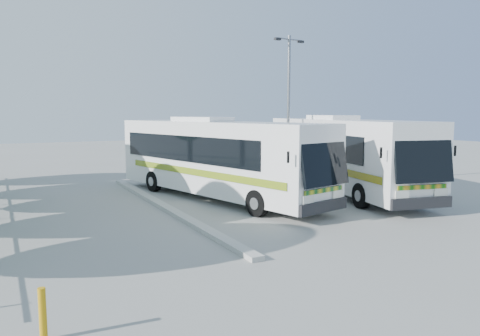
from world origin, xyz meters
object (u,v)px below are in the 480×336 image
coach_main (216,157)px  lamppost (288,105)px  bollard (43,314)px  coach_adjacent (341,152)px

coach_main → lamppost: (4.60, 1.01, 2.39)m
lamppost → bollard: lamppost is taller
coach_main → bollard: coach_main is taller
coach_adjacent → lamppost: size_ratio=1.69×
bollard → coach_main: bearing=52.9°
coach_main → bollard: size_ratio=13.63×
coach_main → lamppost: 5.28m
coach_main → coach_adjacent: (6.42, -1.05, 0.03)m
coach_adjacent → lamppost: bearing=143.2°
lamppost → bollard: size_ratio=8.22×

